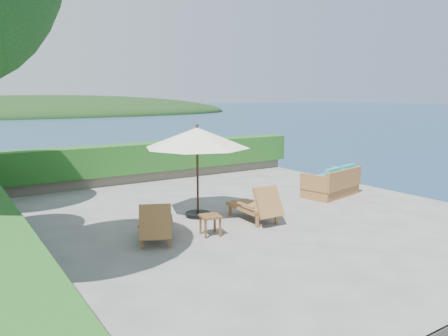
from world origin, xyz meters
TOP-DOWN VIEW (x-y plane):
  - ground at (0.00, 0.00)m, footprint 12.00×12.00m
  - foundation at (0.00, 0.00)m, footprint 12.00×12.00m
  - ocean at (0.00, 0.00)m, footprint 600.00×600.00m
  - offshore_island at (25.00, 140.00)m, footprint 126.00×57.60m
  - planter_wall_far at (0.00, 5.60)m, footprint 12.00×0.60m
  - hedge_far at (0.00, 5.60)m, footprint 12.40×0.90m
  - patio_umbrella at (-0.72, 0.44)m, footprint 2.79×2.79m
  - lounge_left at (-2.42, -0.74)m, footprint 1.22×1.67m
  - lounge_right at (0.25, -0.70)m, footprint 0.77×1.63m
  - side_table at (-1.26, -1.03)m, footprint 0.50×0.50m
  - wicker_loveseat at (3.86, 0.21)m, footprint 2.07×1.36m

SIDE VIEW (x-z plane):
  - offshore_island at x=25.00m, z-range -9.30..3.30m
  - ocean at x=0.00m, z-range -3.00..-3.00m
  - foundation at x=0.00m, z-range -3.05..-0.05m
  - ground at x=0.00m, z-range 0.00..0.00m
  - planter_wall_far at x=0.00m, z-range 0.00..0.36m
  - wicker_loveseat at x=3.86m, z-range -0.10..0.83m
  - side_table at x=-1.26m, z-range 0.15..0.60m
  - lounge_left at x=-2.42m, z-range -0.07..0.82m
  - lounge_right at x=0.25m, z-range -0.08..0.85m
  - hedge_far at x=0.00m, z-range 0.35..1.35m
  - patio_umbrella at x=-0.72m, z-range 0.81..3.15m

